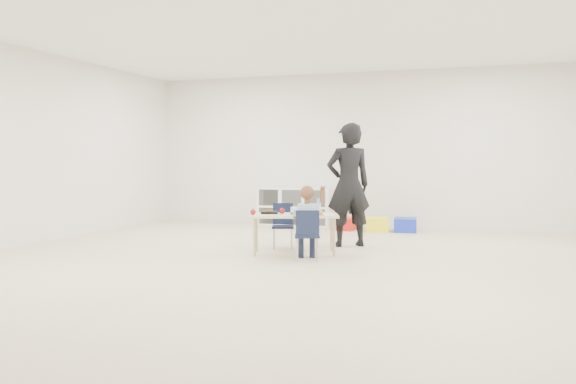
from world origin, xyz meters
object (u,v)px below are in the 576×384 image
(child, at_px, (307,220))
(chair_near, at_px, (307,235))
(cubby_shelf, at_px, (295,207))
(adult, at_px, (348,185))
(table, at_px, (294,234))

(child, bearing_deg, chair_near, -18.99)
(cubby_shelf, bearing_deg, child, -69.68)
(child, xyz_separation_m, adult, (0.20, 1.33, 0.38))
(chair_near, bearing_deg, adult, 62.53)
(table, height_order, chair_near, chair_near)
(cubby_shelf, relative_size, adult, 0.81)
(child, bearing_deg, table, 106.70)
(table, distance_m, adult, 1.20)
(table, distance_m, child, 0.57)
(table, bearing_deg, child, -73.30)
(chair_near, bearing_deg, cubby_shelf, 91.33)
(chair_near, bearing_deg, table, 106.70)
(cubby_shelf, bearing_deg, table, -71.98)
(child, relative_size, adult, 0.56)
(table, xyz_separation_m, adult, (0.50, 0.91, 0.60))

